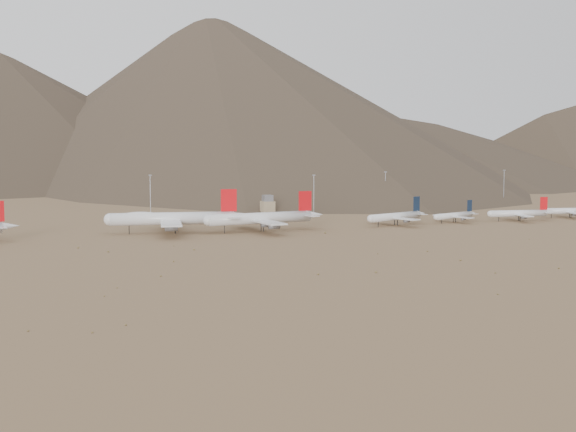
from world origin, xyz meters
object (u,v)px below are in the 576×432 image
object	(u,v)px
narrowbody_a	(397,216)
narrowbody_b	(455,215)
widebody_centre	(173,218)
widebody_east	(261,218)
control_tower	(268,205)

from	to	relation	value
narrowbody_a	narrowbody_b	bearing A→B (deg)	-15.77
widebody_centre	narrowbody_b	world-z (taller)	widebody_centre
widebody_east	control_tower	size ratio (longest dim) A/B	5.73
narrowbody_b	control_tower	distance (m)	123.59
widebody_centre	control_tower	xyz separation A→B (m)	(80.56, 87.99, -2.43)
widebody_centre	widebody_east	distance (m)	45.54
narrowbody_b	control_tower	size ratio (longest dim) A/B	3.00
widebody_centre	narrowbody_a	world-z (taller)	widebody_centre
narrowbody_a	control_tower	world-z (taller)	narrowbody_a
narrowbody_b	control_tower	bearing A→B (deg)	114.21
narrowbody_a	narrowbody_b	distance (m)	39.66
narrowbody_b	control_tower	world-z (taller)	narrowbody_b
narrowbody_a	widebody_centre	bearing A→B (deg)	158.07
narrowbody_a	control_tower	distance (m)	103.09
widebody_east	narrowbody_b	bearing A→B (deg)	-3.27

